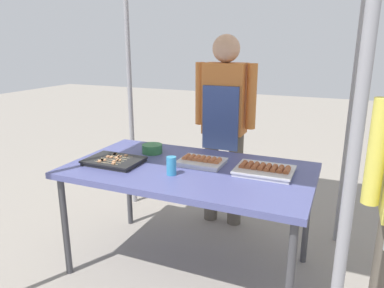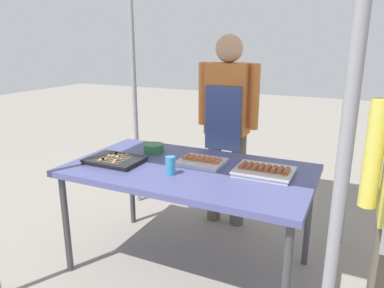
# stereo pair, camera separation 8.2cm
# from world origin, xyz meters

# --- Properties ---
(ground_plane) EXTENTS (18.00, 18.00, 0.00)m
(ground_plane) POSITION_xyz_m (0.00, 0.00, 0.00)
(ground_plane) COLOR gray
(stall_table) EXTENTS (1.60, 0.90, 0.75)m
(stall_table) POSITION_xyz_m (0.00, 0.00, 0.70)
(stall_table) COLOR #4C518C
(stall_table) RESTS_ON ground
(tray_grilled_sausages) EXTENTS (0.30, 0.23, 0.05)m
(tray_grilled_sausages) POSITION_xyz_m (0.05, 0.09, 0.77)
(tray_grilled_sausages) COLOR silver
(tray_grilled_sausages) RESTS_ON stall_table
(tray_meat_skewers) EXTENTS (0.37, 0.28, 0.04)m
(tray_meat_skewers) POSITION_xyz_m (-0.51, -0.12, 0.77)
(tray_meat_skewers) COLOR black
(tray_meat_skewers) RESTS_ON stall_table
(tray_pork_links) EXTENTS (0.36, 0.29, 0.06)m
(tray_pork_links) POSITION_xyz_m (0.48, 0.09, 0.77)
(tray_pork_links) COLOR silver
(tray_pork_links) RESTS_ON stall_table
(condiment_bowl) EXTENTS (0.15, 0.15, 0.07)m
(condiment_bowl) POSITION_xyz_m (-0.39, 0.20, 0.78)
(condiment_bowl) COLOR #33723F
(condiment_bowl) RESTS_ON stall_table
(drink_cup_near_edge) EXTENTS (0.06, 0.06, 0.12)m
(drink_cup_near_edge) POSITION_xyz_m (-0.05, -0.16, 0.81)
(drink_cup_near_edge) COLOR #338CBF
(drink_cup_near_edge) RESTS_ON stall_table
(vendor_woman) EXTENTS (0.52, 0.23, 1.61)m
(vendor_woman) POSITION_xyz_m (-0.01, 0.75, 0.95)
(vendor_woman) COLOR #595147
(vendor_woman) RESTS_ON ground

